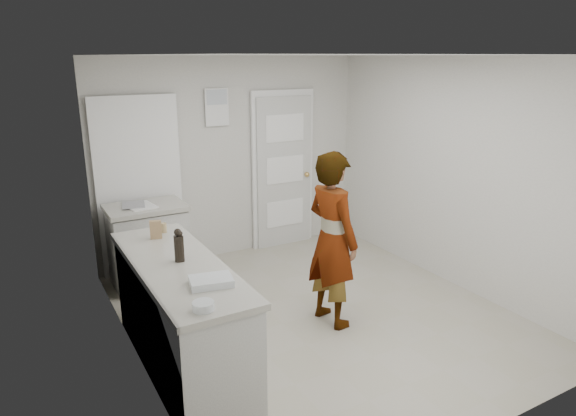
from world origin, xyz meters
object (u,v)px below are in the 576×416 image
spice_jar (164,228)px  oil_cruet_a (178,246)px  cake_mix_box (156,230)px  oil_cruet_b (180,247)px  person (332,240)px  baking_dish (211,281)px  egg_bowl (203,306)px

spice_jar → oil_cruet_a: oil_cruet_a is taller
cake_mix_box → oil_cruet_b: bearing=-71.5°
cake_mix_box → oil_cruet_b: oil_cruet_b is taller
oil_cruet_a → person: bearing=0.1°
cake_mix_box → spice_jar: bearing=67.0°
oil_cruet_a → baking_dish: bearing=-83.6°
cake_mix_box → baking_dish: bearing=-70.1°
spice_jar → oil_cruet_a: size_ratio=0.32×
spice_jar → oil_cruet_a: (-0.10, -0.75, 0.09)m
person → spice_jar: person is taller
person → oil_cruet_b: size_ratio=6.53×
person → baking_dish: bearing=104.2°
oil_cruet_b → egg_bowl: bearing=-99.0°
cake_mix_box → baking_dish: size_ratio=0.49×
spice_jar → egg_bowl: 1.63m
person → egg_bowl: 1.82m
spice_jar → baking_dish: (-0.04, -1.28, -0.02)m
person → baking_dish: person is taller
cake_mix_box → baking_dish: (0.07, -1.15, -0.06)m
spice_jar → baking_dish: 1.28m
oil_cruet_a → cake_mix_box: bearing=91.0°
person → cake_mix_box: bearing=60.9°
person → cake_mix_box: 1.61m
baking_dish → oil_cruet_b: bearing=95.2°
spice_jar → oil_cruet_b: 0.76m
person → oil_cruet_a: person is taller
cake_mix_box → spice_jar: 0.17m
baking_dish → egg_bowl: size_ratio=2.36×
oil_cruet_b → baking_dish: oil_cruet_b is taller
oil_cruet_a → oil_cruet_b: 0.02m
person → egg_bowl: (-1.59, -0.87, 0.11)m
person → cake_mix_box: size_ratio=10.15×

